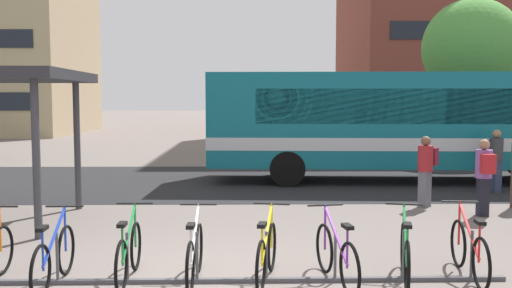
# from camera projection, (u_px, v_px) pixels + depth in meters

# --- Properties ---
(ground) EXTENTS (200.00, 200.00, 0.00)m
(ground) POSITION_uv_depth(u_px,v_px,m) (199.00, 286.00, 7.42)
(ground) COLOR #6B605B
(bus_lane_asphalt) EXTENTS (80.00, 7.20, 0.01)m
(bus_lane_asphalt) POSITION_uv_depth(u_px,v_px,m) (226.00, 181.00, 16.60)
(bus_lane_asphalt) COLOR #232326
(bus_lane_asphalt) RESTS_ON ground
(city_bus) EXTENTS (12.14, 3.19, 3.20)m
(city_bus) POSITION_uv_depth(u_px,v_px,m) (410.00, 122.00, 16.54)
(city_bus) COLOR #0F6070
(city_bus) RESTS_ON ground
(bike_rack) EXTENTS (8.40, 0.15, 0.70)m
(bike_rack) POSITION_uv_depth(u_px,v_px,m) (197.00, 276.00, 7.52)
(bike_rack) COLOR #47474C
(bike_rack) RESTS_ON ground
(parked_bicycle_blue_2) EXTENTS (0.52, 1.72, 0.99)m
(parked_bicycle_blue_2) POSITION_uv_depth(u_px,v_px,m) (54.00, 258.00, 7.34)
(parked_bicycle_blue_2) COLOR black
(parked_bicycle_blue_2) RESTS_ON ground
(parked_bicycle_green_3) EXTENTS (0.52, 1.72, 0.99)m
(parked_bicycle_green_3) POSITION_uv_depth(u_px,v_px,m) (129.00, 254.00, 7.56)
(parked_bicycle_green_3) COLOR black
(parked_bicycle_green_3) RESTS_ON ground
(parked_bicycle_white_4) EXTENTS (0.52, 1.72, 0.99)m
(parked_bicycle_white_4) POSITION_uv_depth(u_px,v_px,m) (195.00, 255.00, 7.49)
(parked_bicycle_white_4) COLOR black
(parked_bicycle_white_4) RESTS_ON ground
(parked_bicycle_yellow_5) EXTENTS (0.52, 1.70, 0.99)m
(parked_bicycle_yellow_5) POSITION_uv_depth(u_px,v_px,m) (267.00, 254.00, 7.53)
(parked_bicycle_yellow_5) COLOR black
(parked_bicycle_yellow_5) RESTS_ON ground
(parked_bicycle_purple_6) EXTENTS (0.52, 1.71, 0.99)m
(parked_bicycle_purple_6) POSITION_uv_depth(u_px,v_px,m) (336.00, 256.00, 7.44)
(parked_bicycle_purple_6) COLOR black
(parked_bicycle_purple_6) RESTS_ON ground
(parked_bicycle_green_7) EXTENTS (0.58, 1.69, 0.99)m
(parked_bicycle_green_7) POSITION_uv_depth(u_px,v_px,m) (405.00, 255.00, 7.51)
(parked_bicycle_green_7) COLOR black
(parked_bicycle_green_7) RESTS_ON ground
(parked_bicycle_red_8) EXTENTS (0.52, 1.72, 0.99)m
(parked_bicycle_red_8) POSITION_uv_depth(u_px,v_px,m) (469.00, 251.00, 7.70)
(parked_bicycle_red_8) COLOR black
(parked_bicycle_red_8) RESTS_ON ground
(commuter_maroon_pack_1) EXTENTS (0.59, 0.58, 1.62)m
(commuter_maroon_pack_1) POSITION_uv_depth(u_px,v_px,m) (426.00, 166.00, 12.72)
(commuter_maroon_pack_1) COLOR #565660
(commuter_maroon_pack_1) RESTS_ON ground
(commuter_grey_pack_2) EXTENTS (0.43, 0.58, 1.66)m
(commuter_grey_pack_2) POSITION_uv_depth(u_px,v_px,m) (495.00, 156.00, 14.63)
(commuter_grey_pack_2) COLOR #2D3851
(commuter_grey_pack_2) RESTS_ON ground
(commuter_red_pack_4) EXTENTS (0.37, 0.55, 1.62)m
(commuter_red_pack_4) POSITION_uv_depth(u_px,v_px,m) (484.00, 172.00, 11.68)
(commuter_red_pack_4) COLOR black
(commuter_red_pack_4) RESTS_ON ground
(street_tree_1) EXTENTS (4.01, 4.01, 6.53)m
(street_tree_1) POSITION_uv_depth(u_px,v_px,m) (472.00, 48.00, 22.89)
(street_tree_1) COLOR brown
(street_tree_1) RESTS_ON ground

